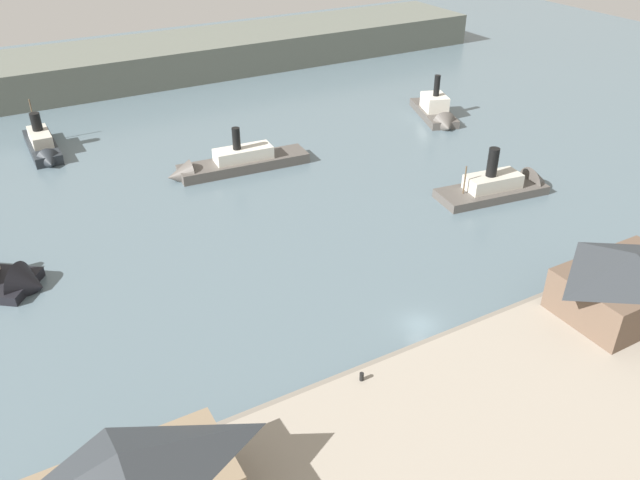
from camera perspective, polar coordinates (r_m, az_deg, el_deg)
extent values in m
plane|color=slate|center=(74.61, 8.98, -7.55)|extent=(320.00, 320.00, 0.00)
cube|color=#9E9384|center=(63.58, 21.65, -17.57)|extent=(110.00, 36.00, 1.20)
cube|color=gray|center=(72.21, 10.75, -8.76)|extent=(110.00, 0.80, 1.00)
pyramid|color=#33383D|center=(51.65, -17.49, -18.98)|extent=(16.64, 8.59, 3.13)
cube|color=brown|center=(80.65, 25.75, -4.11)|extent=(15.16, 10.04, 5.11)
pyramid|color=#33383D|center=(78.73, 26.37, -1.85)|extent=(15.46, 10.54, 2.45)
cylinder|color=black|center=(65.01, 3.76, -12.16)|extent=(0.44, 0.44, 0.90)
cube|color=#23282D|center=(127.67, -23.69, 7.69)|extent=(4.60, 15.98, 1.81)
cone|color=#23282D|center=(120.26, -23.12, 6.44)|extent=(4.12, 2.88, 4.12)
cube|color=beige|center=(127.01, -23.87, 8.48)|extent=(3.33, 8.02, 2.04)
cylinder|color=black|center=(126.94, -24.18, 9.68)|extent=(1.80, 1.80, 3.19)
cylinder|color=brown|center=(130.77, -24.40, 10.07)|extent=(0.24, 0.24, 6.65)
cube|color=#514C47|center=(104.59, 15.15, 4.22)|extent=(18.47, 8.61, 1.41)
cone|color=#514C47|center=(109.84, 18.94, 4.91)|extent=(3.93, 6.04, 5.67)
cube|color=beige|center=(103.82, 15.29, 5.11)|extent=(9.34, 5.14, 2.22)
cylinder|color=black|center=(102.11, 15.28, 6.77)|extent=(1.67, 1.67, 4.57)
cylinder|color=brown|center=(100.38, 12.89, 5.28)|extent=(0.24, 0.24, 4.61)
cone|color=black|center=(86.55, -24.56, -3.82)|extent=(6.31, 6.88, 6.15)
cube|color=#514C47|center=(136.34, 10.18, 11.19)|extent=(10.52, 16.60, 1.54)
cone|color=#514C47|center=(129.48, 11.29, 9.99)|extent=(5.67, 4.34, 5.02)
cube|color=silver|center=(135.59, 10.27, 12.09)|extent=(6.14, 7.11, 3.04)
cylinder|color=black|center=(134.14, 10.47, 13.50)|extent=(1.20, 1.20, 4.21)
cube|color=#514C47|center=(110.97, -6.85, 6.81)|extent=(22.88, 7.09, 1.75)
cone|color=#514C47|center=(108.44, -12.50, 5.66)|extent=(4.42, 5.09, 4.78)
cube|color=silver|center=(110.21, -6.91, 7.72)|extent=(10.16, 4.58, 2.10)
cylinder|color=black|center=(108.79, -7.54, 9.04)|extent=(1.36, 1.36, 3.79)
cube|color=#60665B|center=(164.55, -15.53, 15.19)|extent=(180.00, 24.00, 8.00)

